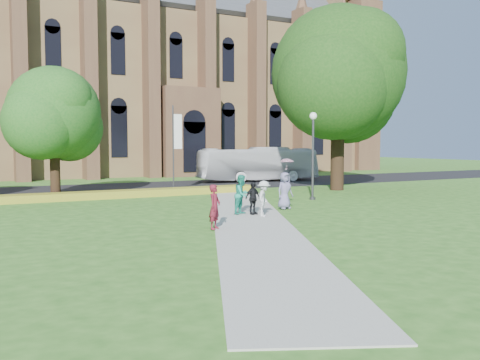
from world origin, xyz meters
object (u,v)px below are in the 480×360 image
large_tree (338,74)px  tour_coach (258,164)px  pedestrian_0 (215,207)px  streetlamp (313,145)px

large_tree → tour_coach: size_ratio=1.22×
tour_coach → pedestrian_0: (-14.94, -21.91, -0.61)m
large_tree → tour_coach: large_tree is taller
tour_coach → pedestrian_0: tour_coach is taller
tour_coach → pedestrian_0: bearing=152.3°
streetlamp → pedestrian_0: (-10.10, -7.28, -2.38)m
tour_coach → pedestrian_0: size_ratio=6.19×
streetlamp → tour_coach: streetlamp is taller
streetlamp → pedestrian_0: size_ratio=2.99×
large_tree → pedestrian_0: 20.92m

